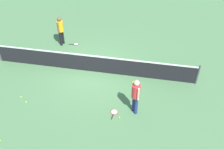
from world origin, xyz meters
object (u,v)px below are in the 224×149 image
at_px(player_near_side, 136,94).
at_px(tennis_ball_stray_right, 119,117).
at_px(tennis_ball_midcourt, 21,97).
at_px(tennis_ball_stray_left, 26,102).
at_px(tennis_ball_baseline, 133,82).
at_px(tennis_racket_near_player, 114,112).
at_px(tennis_racket_far_player, 76,44).
at_px(player_far_side, 60,29).
at_px(tennis_ball_by_net, 0,140).

bearing_deg(player_near_side, tennis_ball_stray_right, -139.90).
relative_size(tennis_ball_midcourt, tennis_ball_stray_right, 1.00).
bearing_deg(tennis_ball_stray_left, tennis_ball_stray_right, -1.61).
relative_size(tennis_ball_baseline, tennis_ball_stray_left, 1.00).
bearing_deg(tennis_ball_baseline, tennis_racket_near_player, -104.81).
xyz_separation_m(tennis_racket_far_player, tennis_ball_stray_left, (-0.77, -4.91, 0.02)).
xyz_separation_m(tennis_racket_near_player, tennis_ball_baseline, (0.53, 2.01, 0.02)).
bearing_deg(tennis_ball_stray_right, tennis_ball_stray_left, 178.39).
height_order(player_near_side, tennis_ball_baseline, player_near_side).
xyz_separation_m(player_near_side, tennis_racket_near_player, (-0.83, -0.23, -1.00)).
bearing_deg(tennis_racket_near_player, tennis_ball_midcourt, 178.32).
relative_size(tennis_ball_stray_left, tennis_ball_stray_right, 1.00).
bearing_deg(tennis_ball_stray_left, tennis_racket_far_player, 81.11).
distance_m(tennis_racket_far_player, tennis_ball_stray_left, 4.97).
xyz_separation_m(tennis_ball_baseline, tennis_ball_stray_right, (-0.28, -2.26, 0.00)).
bearing_deg(tennis_racket_far_player, tennis_ball_stray_right, -56.11).
distance_m(tennis_racket_near_player, tennis_ball_midcourt, 4.25).
distance_m(player_far_side, tennis_ball_by_net, 6.93).
distance_m(player_near_side, tennis_ball_by_net, 5.47).
relative_size(player_far_side, tennis_racket_near_player, 2.84).
xyz_separation_m(tennis_ball_stray_left, tennis_ball_stray_right, (4.14, -0.12, 0.00)).
xyz_separation_m(tennis_racket_far_player, tennis_ball_midcourt, (-1.13, -4.65, 0.02)).
distance_m(player_far_side, tennis_racket_near_player, 6.14).
distance_m(tennis_ball_by_net, tennis_ball_baseline, 6.17).
bearing_deg(tennis_ball_by_net, tennis_racket_far_player, 82.96).
height_order(player_far_side, tennis_ball_baseline, player_far_side).
xyz_separation_m(player_near_side, tennis_ball_stray_right, (-0.57, -0.48, -0.98)).
distance_m(tennis_ball_midcourt, tennis_ball_stray_left, 0.44).
xyz_separation_m(tennis_ball_midcourt, tennis_ball_stray_right, (4.50, -0.37, 0.00)).
distance_m(player_near_side, tennis_racket_near_player, 1.32).
height_order(tennis_ball_stray_left, tennis_ball_stray_right, same).
distance_m(player_near_side, player_far_side, 6.46).
bearing_deg(tennis_ball_by_net, tennis_ball_stray_left, 87.43).
relative_size(tennis_racket_near_player, tennis_ball_stray_left, 9.06).
height_order(player_near_side, player_far_side, same).
height_order(tennis_racket_near_player, tennis_racket_far_player, same).
bearing_deg(tennis_ball_by_net, player_near_side, 26.81).
bearing_deg(tennis_ball_midcourt, player_near_side, 1.22).
distance_m(tennis_ball_stray_left, tennis_ball_stray_right, 4.14).
relative_size(tennis_ball_by_net, tennis_ball_stray_left, 1.00).
height_order(tennis_racket_far_player, tennis_ball_baseline, tennis_ball_baseline).
relative_size(tennis_racket_near_player, tennis_ball_stray_right, 9.06).
bearing_deg(player_near_side, tennis_racket_far_player, 130.98).
bearing_deg(tennis_racket_near_player, tennis_ball_stray_left, -178.04).
relative_size(tennis_racket_near_player, tennis_racket_far_player, 0.98).
distance_m(tennis_ball_midcourt, tennis_ball_stray_right, 4.52).
relative_size(player_near_side, tennis_ball_by_net, 25.76).
bearing_deg(tennis_racket_near_player, tennis_racket_far_player, 123.16).
height_order(tennis_racket_near_player, tennis_ball_baseline, tennis_ball_baseline).
bearing_deg(tennis_ball_stray_right, tennis_ball_by_net, -155.31).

